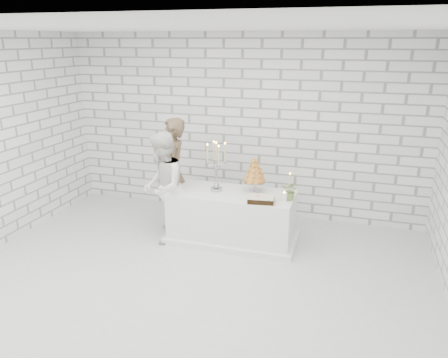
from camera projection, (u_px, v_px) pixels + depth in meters
ground at (189, 283)px, 5.33m from camera, size 6.00×5.00×0.01m
ceiling at (181, 27)px, 4.40m from camera, size 6.00×5.00×0.01m
wall_back at (242, 126)px, 7.14m from camera, size 6.00×0.01×3.00m
wall_front at (31, 280)px, 2.60m from camera, size 6.00×0.01×3.00m
cake_table at (232, 216)px, 6.39m from camera, size 1.80×0.80×0.75m
groom at (173, 174)px, 6.69m from camera, size 0.61×0.74×1.76m
bride at (162, 187)px, 6.28m from camera, size 0.82×0.94×1.64m
candelabra at (216, 167)px, 6.24m from camera, size 0.36×0.36×0.74m
croquembouche at (255, 175)px, 6.23m from camera, size 0.42×0.42×0.52m
chocolate_cake at (261, 199)px, 5.90m from camera, size 0.38×0.29×0.08m
pillar_candle at (284, 197)px, 5.93m from camera, size 0.10×0.10×0.12m
extra_taper at (290, 185)px, 6.11m from camera, size 0.07×0.07×0.32m
flowers at (290, 191)px, 5.96m from camera, size 0.29×0.26×0.26m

